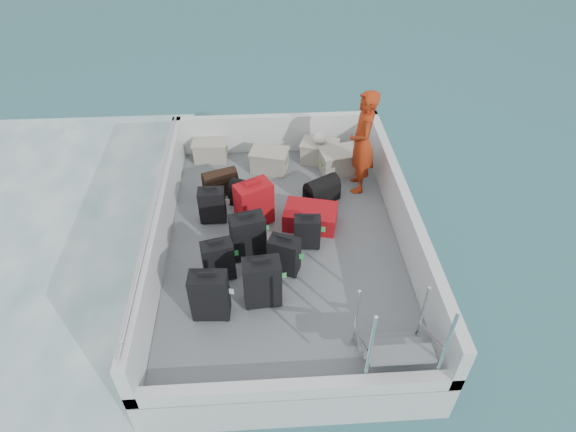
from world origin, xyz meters
The scene contains 23 objects.
ground centered at (0.00, 0.00, 0.00)m, with size 160.00×160.00×0.00m, color #174450.
ferry_hull centered at (0.00, 0.00, 0.30)m, with size 3.60×5.00×0.60m, color silver.
deck centered at (0.00, 0.00, 0.61)m, with size 3.30×4.70×0.02m, color slate.
deck_fittings centered at (0.35, -0.32, 0.99)m, with size 3.60×5.00×0.90m.
suitcase_0 centered at (-0.96, -1.30, 0.97)m, with size 0.45×0.26×0.70m, color black.
suitcase_1 centered at (-0.89, -0.68, 0.93)m, with size 0.41×0.23×0.61m, color black.
suitcase_2 centered at (-1.04, 0.50, 0.90)m, with size 0.39×0.23×0.56m, color black.
suitcase_3 centered at (-0.32, -1.13, 0.97)m, with size 0.46×0.27×0.71m, color black.
suitcase_4 centered at (-0.50, -0.27, 0.96)m, with size 0.46×0.27×0.68m, color black.
suitcase_5 centered at (-0.41, 0.40, 0.98)m, with size 0.52×0.31×0.72m, color maroon.
suitcase_6 centered at (-0.02, -0.61, 0.90)m, with size 0.40×0.24×0.56m, color black.
suitcase_7 centered at (0.33, -0.15, 0.88)m, with size 0.37×0.21×0.52m, color black.
suitcase_8 centered at (0.42, 0.31, 0.77)m, with size 0.51×0.77×0.30m, color maroon.
duffel_0 centered at (-0.96, 1.22, 0.78)m, with size 0.54×0.30×0.32m, color black, non-canonical shape.
duffel_1 centered at (-0.57, 0.90, 0.78)m, with size 0.42×0.30×0.32m, color black, non-canonical shape.
duffel_2 centered at (0.66, 0.89, 0.78)m, with size 0.54×0.30×0.32m, color black, non-canonical shape.
crate_0 centered at (-1.18, 2.20, 0.79)m, with size 0.56×0.39×0.34m, color #A8A592.
crate_1 centered at (-0.14, 1.79, 0.80)m, with size 0.59×0.41×0.35m, color #A8A592.
crate_2 centered at (0.74, 2.00, 0.80)m, with size 0.60×0.41×0.36m, color #A8A592.
crate_3 centered at (1.05, 1.68, 0.81)m, with size 0.64×0.44×0.38m, color #A8A592.
yellow_bag centered at (0.79, 2.17, 0.73)m, with size 0.28×0.26×0.22m, color yellow.
white_bag centered at (0.74, 2.00, 1.07)m, with size 0.24×0.24×0.18m, color white.
passenger centered at (1.30, 1.20, 1.48)m, with size 0.63×0.41×1.71m, color red.
Camera 1 is at (-0.25, -5.12, 5.46)m, focal length 30.00 mm.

